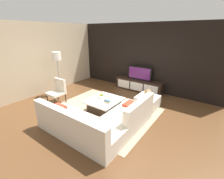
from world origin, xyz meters
name	(u,v)px	position (x,y,z in m)	size (l,w,h in m)	color
ground_plane	(105,112)	(0.00, 0.00, 0.00)	(14.00, 14.00, 0.00)	brown
feature_wall_back	(144,58)	(0.00, 2.70, 1.40)	(6.40, 0.12, 2.80)	black
side_wall_left	(47,58)	(-3.20, 0.20, 1.40)	(0.12, 5.20, 2.80)	beige
area_rug	(103,111)	(-0.10, 0.00, 0.01)	(3.26, 2.62, 0.01)	tan
media_console	(139,85)	(0.00, 2.40, 0.25)	(2.08, 0.47, 0.50)	black
television	(139,73)	(0.00, 2.40, 0.79)	(1.08, 0.06, 0.57)	black
sectional_couch	(99,122)	(0.50, -0.89, 0.28)	(2.34, 2.29, 0.81)	beige
coffee_table	(104,105)	(-0.10, 0.10, 0.20)	(0.98, 1.07, 0.38)	black
accent_chair_near	(58,90)	(-1.85, -0.38, 0.49)	(0.55, 0.52, 0.87)	black
floor_lamp	(57,59)	(-2.48, 0.17, 1.46)	(0.33, 0.33, 1.72)	#A5A5AA
ottoman	(147,102)	(0.96, 1.12, 0.20)	(0.70, 0.70, 0.40)	beige
fruit_bowl	(102,96)	(-0.28, 0.20, 0.43)	(0.28, 0.28, 0.14)	silver
decorative_ball	(148,93)	(0.96, 1.12, 0.53)	(0.25, 0.25, 0.25)	#997247
book_stack	(107,102)	(0.12, -0.02, 0.42)	(0.21, 0.12, 0.07)	#CCB78C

